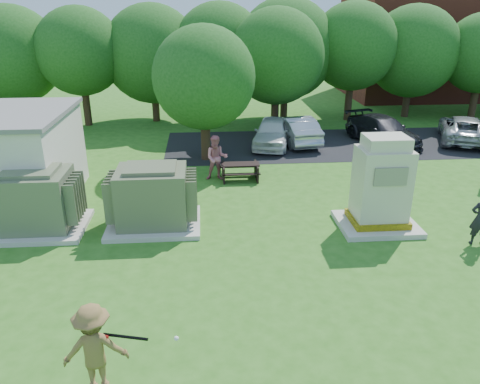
{
  "coord_description": "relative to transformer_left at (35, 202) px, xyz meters",
  "views": [
    {
      "loc": [
        -1.1,
        -9.63,
        6.81
      ],
      "look_at": [
        0.0,
        4.0,
        1.3
      ],
      "focal_mm": 35.0,
      "sensor_mm": 36.0,
      "label": 1
    }
  ],
  "objects": [
    {
      "name": "ground",
      "position": [
        6.5,
        -4.5,
        -0.97
      ],
      "size": [
        120.0,
        120.0,
        0.0
      ],
      "primitive_type": "plane",
      "color": "#2D6619",
      "rests_on": "ground"
    },
    {
      "name": "brick_building",
      "position": [
        24.5,
        22.5,
        3.03
      ],
      "size": [
        15.0,
        8.0,
        8.0
      ],
      "primitive_type": "cube",
      "color": "maroon",
      "rests_on": "ground"
    },
    {
      "name": "parking_strip",
      "position": [
        13.5,
        9.0,
        -0.96
      ],
      "size": [
        20.0,
        6.0,
        0.01
      ],
      "primitive_type": "cube",
      "color": "#232326",
      "rests_on": "ground"
    },
    {
      "name": "transformer_left",
      "position": [
        0.0,
        0.0,
        0.0
      ],
      "size": [
        3.0,
        2.4,
        2.07
      ],
      "color": "beige",
      "rests_on": "ground"
    },
    {
      "name": "transformer_right",
      "position": [
        3.7,
        0.0,
        0.0
      ],
      "size": [
        3.0,
        2.4,
        2.07
      ],
      "color": "beige",
      "rests_on": "ground"
    },
    {
      "name": "generator_cabinet",
      "position": [
        11.0,
        -0.67,
        0.37
      ],
      "size": [
        2.51,
        2.06,
        3.06
      ],
      "color": "beige",
      "rests_on": "ground"
    },
    {
      "name": "picnic_table",
      "position": [
        6.88,
        4.16,
        -0.54
      ],
      "size": [
        1.59,
        1.2,
        0.68
      ],
      "color": "black",
      "rests_on": "ground"
    },
    {
      "name": "batter",
      "position": [
        3.29,
        -7.05,
        -0.05
      ],
      "size": [
        1.26,
        0.81,
        1.84
      ],
      "primitive_type": "imported",
      "rotation": [
        0.0,
        0.0,
        3.25
      ],
      "color": "brown",
      "rests_on": "ground"
    },
    {
      "name": "person_at_picnic",
      "position": [
        5.91,
        4.2,
        -0.03
      ],
      "size": [
        0.95,
        0.76,
        1.88
      ],
      "primitive_type": "imported",
      "rotation": [
        0.0,
        0.0,
        -0.05
      ],
      "color": "#C96A77",
      "rests_on": "ground"
    },
    {
      "name": "car_white",
      "position": [
        8.93,
        8.99,
        -0.25
      ],
      "size": [
        2.7,
        4.52,
        1.44
      ],
      "primitive_type": "imported",
      "rotation": [
        0.0,
        0.0,
        -0.25
      ],
      "color": "silver",
      "rests_on": "ground"
    },
    {
      "name": "car_silver_a",
      "position": [
        10.23,
        9.49,
        -0.26
      ],
      "size": [
        2.1,
        4.5,
        1.43
      ],
      "primitive_type": "imported",
      "rotation": [
        0.0,
        0.0,
        3.28
      ],
      "color": "#ADADB2",
      "rests_on": "ground"
    },
    {
      "name": "car_dark",
      "position": [
        14.71,
        8.91,
        -0.27
      ],
      "size": [
        3.28,
        5.19,
        1.4
      ],
      "primitive_type": "imported",
      "rotation": [
        0.0,
        0.0,
        0.3
      ],
      "color": "black",
      "rests_on": "ground"
    },
    {
      "name": "car_silver_b",
      "position": [
        19.15,
        9.04,
        -0.29
      ],
      "size": [
        4.0,
        5.35,
        1.35
      ],
      "primitive_type": "imported",
      "rotation": [
        0.0,
        0.0,
        2.73
      ],
      "color": "#AFAFB4",
      "rests_on": "ground"
    },
    {
      "name": "batting_equipment",
      "position": [
        3.95,
        -7.1,
        0.22
      ],
      "size": [
        1.49,
        0.27,
        0.19
      ],
      "color": "black",
      "rests_on": "ground"
    },
    {
      "name": "tree_row",
      "position": [
        8.25,
        14.0,
        3.18
      ],
      "size": [
        41.3,
        13.3,
        7.3
      ],
      "color": "#47301E",
      "rests_on": "ground"
    }
  ]
}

